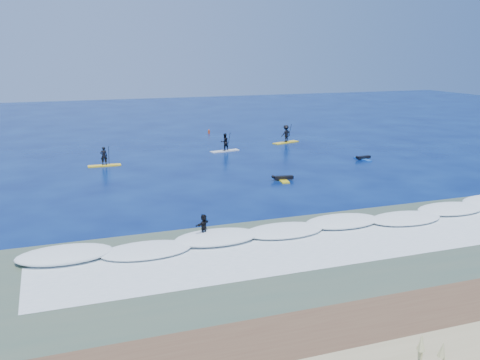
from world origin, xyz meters
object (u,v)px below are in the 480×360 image
object	(u,v)px
sup_paddler_left	(104,159)
sup_paddler_right	(286,135)
sup_paddler_center	(225,144)
prone_paddler_far	(363,158)
prone_paddler_near	(282,178)
wave_surfer	(204,226)
marker_buoy	(209,131)

from	to	relation	value
sup_paddler_left	sup_paddler_right	xyz separation A→B (m)	(20.69, 5.73, 0.28)
sup_paddler_left	sup_paddler_center	world-z (taller)	sup_paddler_center
sup_paddler_left	prone_paddler_far	world-z (taller)	sup_paddler_left
prone_paddler_near	sup_paddler_center	bearing A→B (deg)	10.12
prone_paddler_near	prone_paddler_far	size ratio (longest dim) A/B	1.08
sup_paddler_center	prone_paddler_near	xyz separation A→B (m)	(0.41, -13.58, -0.65)
sup_paddler_center	sup_paddler_left	bearing A→B (deg)	-176.54
prone_paddler_far	wave_surfer	bearing A→B (deg)	121.95
sup_paddler_left	prone_paddler_far	distance (m)	24.29
sup_paddler_right	wave_surfer	world-z (taller)	sup_paddler_right
sup_paddler_left	prone_paddler_near	world-z (taller)	sup_paddler_left
sup_paddler_left	prone_paddler_near	bearing A→B (deg)	-37.65
prone_paddler_far	wave_surfer	size ratio (longest dim) A/B	1.26
sup_paddler_center	prone_paddler_far	distance (m)	14.05
sup_paddler_center	sup_paddler_right	xyz separation A→B (m)	(8.17, 2.64, 0.11)
prone_paddler_far	marker_buoy	distance (m)	22.73
sup_paddler_right	wave_surfer	size ratio (longest dim) A/B	2.01
sup_paddler_center	prone_paddler_near	world-z (taller)	sup_paddler_center
sup_paddler_right	sup_paddler_center	bearing A→B (deg)	178.50
sup_paddler_right	prone_paddler_far	bearing A→B (deg)	-94.59
sup_paddler_center	marker_buoy	size ratio (longest dim) A/B	5.35
prone_paddler_near	wave_surfer	xyz separation A→B (m)	(-9.84, -11.14, 0.59)
sup_paddler_right	wave_surfer	xyz separation A→B (m)	(-17.60, -27.37, -0.16)
sup_paddler_right	prone_paddler_near	xyz separation A→B (m)	(-7.76, -16.22, -0.76)
wave_surfer	marker_buoy	bearing A→B (deg)	34.09
sup_paddler_center	marker_buoy	xyz separation A→B (m)	(1.98, 12.26, -0.55)
sup_paddler_center	marker_buoy	world-z (taller)	sup_paddler_center
wave_surfer	prone_paddler_far	bearing A→B (deg)	-0.58
prone_paddler_far	marker_buoy	xyz separation A→B (m)	(-9.16, 20.81, 0.11)
sup_paddler_center	wave_surfer	world-z (taller)	sup_paddler_center
wave_surfer	marker_buoy	world-z (taller)	wave_surfer
sup_paddler_center	sup_paddler_right	distance (m)	8.59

